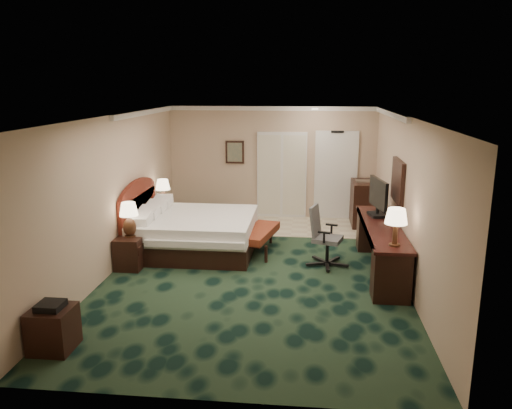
# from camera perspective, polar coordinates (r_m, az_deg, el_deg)

# --- Properties ---
(floor) EXTENTS (5.00, 7.50, 0.00)m
(floor) POSITION_cam_1_polar(r_m,az_deg,el_deg) (8.90, -0.03, -7.57)
(floor) COLOR black
(floor) RESTS_ON ground
(ceiling) EXTENTS (5.00, 7.50, 0.00)m
(ceiling) POSITION_cam_1_polar(r_m,az_deg,el_deg) (8.31, -0.03, 10.06)
(ceiling) COLOR white
(ceiling) RESTS_ON wall_back
(wall_back) EXTENTS (5.00, 0.00, 2.70)m
(wall_back) POSITION_cam_1_polar(r_m,az_deg,el_deg) (12.17, 1.81, 4.80)
(wall_back) COLOR tan
(wall_back) RESTS_ON ground
(wall_front) EXTENTS (5.00, 0.00, 2.70)m
(wall_front) POSITION_cam_1_polar(r_m,az_deg,el_deg) (4.95, -4.60, -8.61)
(wall_front) COLOR tan
(wall_front) RESTS_ON ground
(wall_left) EXTENTS (0.00, 7.50, 2.70)m
(wall_left) POSITION_cam_1_polar(r_m,az_deg,el_deg) (9.10, -15.89, 1.26)
(wall_left) COLOR tan
(wall_left) RESTS_ON ground
(wall_right) EXTENTS (0.00, 7.50, 2.70)m
(wall_right) POSITION_cam_1_polar(r_m,az_deg,el_deg) (8.62, 16.75, 0.52)
(wall_right) COLOR tan
(wall_right) RESTS_ON ground
(crown_molding) EXTENTS (5.00, 7.50, 0.10)m
(crown_molding) POSITION_cam_1_polar(r_m,az_deg,el_deg) (8.31, -0.03, 9.71)
(crown_molding) COLOR white
(crown_molding) RESTS_ON wall_back
(tile_patch) EXTENTS (3.20, 1.70, 0.01)m
(tile_patch) POSITION_cam_1_polar(r_m,az_deg,el_deg) (11.60, 5.90, -2.51)
(tile_patch) COLOR #C3B594
(tile_patch) RESTS_ON ground
(headboard) EXTENTS (0.12, 2.00, 1.40)m
(headboard) POSITION_cam_1_polar(r_m,az_deg,el_deg) (10.14, -13.28, -1.12)
(headboard) COLOR #461914
(headboard) RESTS_ON ground
(entry_door) EXTENTS (1.02, 0.06, 2.18)m
(entry_door) POSITION_cam_1_polar(r_m,az_deg,el_deg) (12.18, 9.09, 3.21)
(entry_door) COLOR white
(entry_door) RESTS_ON ground
(closet_doors) EXTENTS (1.20, 0.06, 2.10)m
(closet_doors) POSITION_cam_1_polar(r_m,az_deg,el_deg) (12.17, 2.96, 3.36)
(closet_doors) COLOR beige
(closet_doors) RESTS_ON ground
(wall_art) EXTENTS (0.45, 0.06, 0.55)m
(wall_art) POSITION_cam_1_polar(r_m,az_deg,el_deg) (12.20, -2.44, 6.00)
(wall_art) COLOR #4F6157
(wall_art) RESTS_ON wall_back
(wall_mirror) EXTENTS (0.05, 0.95, 0.75)m
(wall_mirror) POSITION_cam_1_polar(r_m,az_deg,el_deg) (9.15, 15.91, 2.60)
(wall_mirror) COLOR white
(wall_mirror) RESTS_ON wall_right
(bed) EXTENTS (2.24, 2.08, 0.71)m
(bed) POSITION_cam_1_polar(r_m,az_deg,el_deg) (9.91, -6.81, -3.26)
(bed) COLOR white
(bed) RESTS_ON ground
(nightstand_near) EXTENTS (0.46, 0.52, 0.57)m
(nightstand_near) POSITION_cam_1_polar(r_m,az_deg,el_deg) (9.22, -14.21, -5.35)
(nightstand_near) COLOR black
(nightstand_near) RESTS_ON ground
(nightstand_far) EXTENTS (0.47, 0.54, 0.59)m
(nightstand_far) POSITION_cam_1_polar(r_m,az_deg,el_deg) (11.22, -10.36, -1.70)
(nightstand_far) COLOR black
(nightstand_far) RESTS_ON ground
(lamp_near) EXTENTS (0.39, 0.39, 0.63)m
(lamp_near) POSITION_cam_1_polar(r_m,az_deg,el_deg) (9.08, -14.29, -1.70)
(lamp_near) COLOR black
(lamp_near) RESTS_ON nightstand_near
(lamp_far) EXTENTS (0.38, 0.38, 0.60)m
(lamp_far) POSITION_cam_1_polar(r_m,az_deg,el_deg) (11.13, -10.57, 1.32)
(lamp_far) COLOR black
(lamp_far) RESTS_ON nightstand_far
(bed_bench) EXTENTS (0.75, 1.43, 0.46)m
(bed_bench) POSITION_cam_1_polar(r_m,az_deg,el_deg) (9.79, 0.36, -4.15)
(bed_bench) COLOR maroon
(bed_bench) RESTS_ON ground
(side_table) EXTENTS (0.50, 0.50, 0.54)m
(side_table) POSITION_cam_1_polar(r_m,az_deg,el_deg) (6.83, -22.20, -13.03)
(side_table) COLOR black
(side_table) RESTS_ON ground
(desk) EXTENTS (0.62, 2.88, 0.83)m
(desk) POSITION_cam_1_polar(r_m,az_deg,el_deg) (9.02, 14.02, -4.90)
(desk) COLOR black
(desk) RESTS_ON ground
(tv) EXTENTS (0.24, 0.90, 0.70)m
(tv) POSITION_cam_1_polar(r_m,az_deg,el_deg) (9.44, 13.79, 0.77)
(tv) COLOR black
(tv) RESTS_ON desk
(desk_lamp) EXTENTS (0.40, 0.40, 0.59)m
(desk_lamp) POSITION_cam_1_polar(r_m,az_deg,el_deg) (7.78, 15.67, -2.49)
(desk_lamp) COLOR black
(desk_lamp) RESTS_ON desk
(desk_chair) EXTENTS (0.78, 0.76, 1.09)m
(desk_chair) POSITION_cam_1_polar(r_m,az_deg,el_deg) (9.07, 8.20, -3.64)
(desk_chair) COLOR #565657
(desk_chair) RESTS_ON ground
(minibar) EXTENTS (0.54, 0.98, 1.03)m
(minibar) POSITION_cam_1_polar(r_m,az_deg,el_deg) (11.84, 12.16, 0.12)
(minibar) COLOR black
(minibar) RESTS_ON ground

